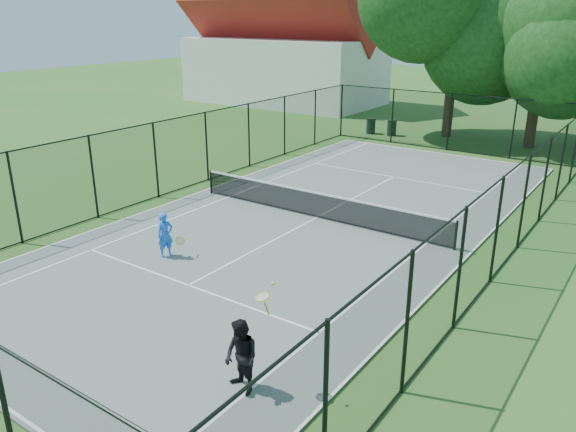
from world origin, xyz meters
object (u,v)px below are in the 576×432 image
Objects in this scene: trash_bin_right at (392,128)px; trash_bin_left at (371,126)px; player_blue at (165,235)px; player_black at (241,357)px; tennis_net at (317,204)px.

trash_bin_left is at bearing -171.37° from trash_bin_right.
trash_bin_right is 0.70× the size of player_blue.
player_black is (9.34, -23.60, 0.34)m from trash_bin_left.
trash_bin_right is at bearing 105.31° from tennis_net.
player_black is (5.89, -3.63, 0.09)m from player_blue.
player_black is (4.00, -9.01, 0.24)m from tennis_net.
trash_bin_left is (-5.34, 14.60, -0.10)m from tennis_net.
trash_bin_right is (1.29, 0.20, 0.00)m from trash_bin_left.
player_blue is 6.92m from player_black.
trash_bin_right is 0.41× the size of player_black.
player_black reaches higher than trash_bin_left.
player_blue is (2.16, -20.16, 0.25)m from trash_bin_right.
tennis_net is 10.65× the size of trash_bin_right.
tennis_net is at bearing 70.60° from player_blue.
trash_bin_left is 1.30m from trash_bin_right.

